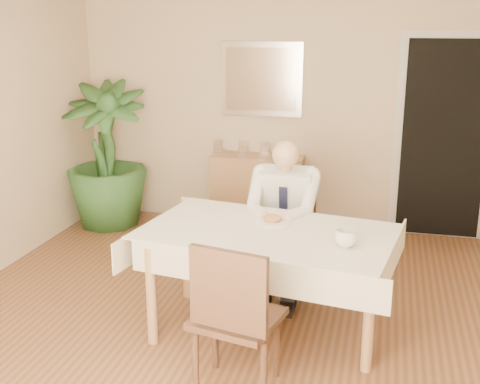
% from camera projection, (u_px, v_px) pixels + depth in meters
% --- Properties ---
extents(room, '(5.00, 5.02, 2.60)m').
position_uv_depth(room, '(227.00, 155.00, 3.90)').
color(room, brown).
rests_on(room, ground).
extents(doorway, '(0.96, 0.07, 2.10)m').
position_uv_depth(doorway, '(444.00, 140.00, 5.93)').
color(doorway, beige).
rests_on(doorway, ground).
extents(mirror, '(0.86, 0.04, 0.76)m').
position_uv_depth(mirror, '(261.00, 79.00, 6.21)').
color(mirror, silver).
rests_on(mirror, room).
extents(dining_table, '(1.87, 1.27, 0.75)m').
position_uv_depth(dining_table, '(267.00, 242.00, 4.15)').
color(dining_table, '#9D7049').
rests_on(dining_table, ground).
extents(chair_far, '(0.43, 0.43, 0.91)m').
position_uv_depth(chair_far, '(288.00, 223.00, 5.01)').
color(chair_far, '#452819').
rests_on(chair_far, ground).
extents(chair_near, '(0.55, 0.55, 0.98)m').
position_uv_depth(chair_near, '(234.00, 313.00, 3.39)').
color(chair_near, '#452819').
rests_on(chair_near, ground).
extents(seated_man, '(0.48, 0.72, 1.24)m').
position_uv_depth(seated_man, '(282.00, 213.00, 4.69)').
color(seated_man, white).
rests_on(seated_man, ground).
extents(plate, '(0.26, 0.26, 0.02)m').
position_uv_depth(plate, '(272.00, 221.00, 4.28)').
color(plate, white).
rests_on(plate, dining_table).
extents(food, '(0.14, 0.14, 0.06)m').
position_uv_depth(food, '(272.00, 218.00, 4.28)').
color(food, '#965D3C').
rests_on(food, dining_table).
extents(knife, '(0.01, 0.13, 0.01)m').
position_uv_depth(knife, '(276.00, 222.00, 4.21)').
color(knife, silver).
rests_on(knife, dining_table).
extents(fork, '(0.01, 0.13, 0.01)m').
position_uv_depth(fork, '(265.00, 221.00, 4.23)').
color(fork, silver).
rests_on(fork, dining_table).
extents(coffee_mug, '(0.16, 0.16, 0.11)m').
position_uv_depth(coffee_mug, '(346.00, 238.00, 3.82)').
color(coffee_mug, white).
rests_on(coffee_mug, dining_table).
extents(sideboard, '(0.98, 0.36, 0.77)m').
position_uv_depth(sideboard, '(257.00, 191.00, 6.39)').
color(sideboard, '#9D7049').
rests_on(sideboard, ground).
extents(photo_frame_left, '(0.10, 0.02, 0.14)m').
position_uv_depth(photo_frame_left, '(218.00, 147.00, 6.38)').
color(photo_frame_left, silver).
rests_on(photo_frame_left, sideboard).
extents(photo_frame_center, '(0.10, 0.02, 0.14)m').
position_uv_depth(photo_frame_center, '(243.00, 147.00, 6.36)').
color(photo_frame_center, silver).
rests_on(photo_frame_center, sideboard).
extents(photo_frame_right, '(0.10, 0.02, 0.14)m').
position_uv_depth(photo_frame_right, '(265.00, 149.00, 6.29)').
color(photo_frame_right, silver).
rests_on(photo_frame_right, sideboard).
extents(potted_palm, '(1.05, 1.05, 1.54)m').
position_uv_depth(potted_palm, '(106.00, 155.00, 6.34)').
color(potted_palm, '#285423').
rests_on(potted_palm, ground).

